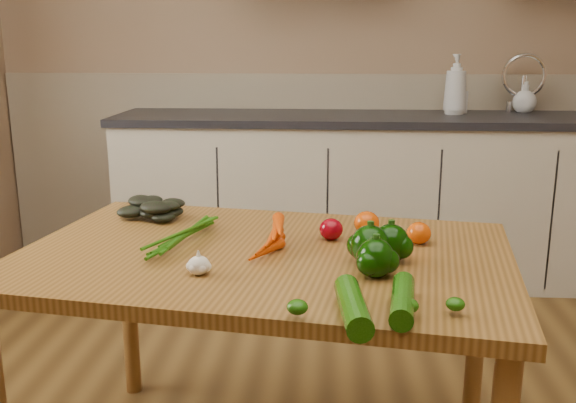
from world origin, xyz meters
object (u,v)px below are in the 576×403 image
(pepper_c, at_px, (376,258))
(tomato_a, at_px, (331,229))
(soap_bottle_a, at_px, (456,84))
(table, at_px, (264,278))
(soap_bottle_b, at_px, (457,97))
(carrot_bunch, at_px, (243,235))
(zucchini_b, at_px, (353,306))
(tomato_c, at_px, (419,233))
(tomato_b, at_px, (367,223))
(soap_bottle_c, at_px, (525,97))
(pepper_b, at_px, (391,243))
(pepper_a, at_px, (370,245))
(zucchini_a, at_px, (403,300))
(garlic_bulb, at_px, (199,265))
(leafy_greens, at_px, (154,203))

(pepper_c, bearing_deg, tomato_a, 109.94)
(soap_bottle_a, bearing_deg, table, 55.96)
(soap_bottle_b, bearing_deg, tomato_a, 30.80)
(table, relative_size, carrot_bunch, 5.86)
(zucchini_b, bearing_deg, tomato_c, 68.65)
(soap_bottle_b, relative_size, carrot_bunch, 0.72)
(table, bearing_deg, tomato_b, 40.86)
(soap_bottle_c, relative_size, pepper_b, 1.69)
(tomato_b, height_order, tomato_c, tomato_b)
(pepper_a, bearing_deg, soap_bottle_c, 64.75)
(zucchini_a, bearing_deg, soap_bottle_b, 76.79)
(garlic_bulb, height_order, tomato_b, tomato_b)
(garlic_bulb, bearing_deg, tomato_b, 40.61)
(soap_bottle_b, height_order, carrot_bunch, soap_bottle_b)
(zucchini_a, bearing_deg, tomato_a, 106.75)
(pepper_b, bearing_deg, pepper_a, -152.65)
(soap_bottle_b, bearing_deg, zucchini_b, 36.53)
(pepper_a, xyz_separation_m, pepper_c, (0.01, -0.09, -0.00))
(tomato_c, xyz_separation_m, zucchini_b, (-0.21, -0.53, -0.00))
(pepper_a, relative_size, tomato_b, 1.35)
(table, xyz_separation_m, tomato_b, (0.29, 0.18, 0.11))
(pepper_a, distance_m, zucchini_a, 0.30)
(zucchini_a, bearing_deg, soap_bottle_c, 68.71)
(zucchini_a, xyz_separation_m, zucchini_b, (-0.11, -0.05, 0.00))
(carrot_bunch, height_order, tomato_a, carrot_bunch)
(soap_bottle_a, height_order, pepper_b, soap_bottle_a)
(pepper_b, bearing_deg, soap_bottle_b, 74.79)
(carrot_bunch, relative_size, garlic_bulb, 4.46)
(soap_bottle_c, relative_size, leafy_greens, 0.87)
(leafy_greens, xyz_separation_m, zucchini_b, (0.62, -0.76, -0.02))
(table, relative_size, pepper_a, 14.22)
(pepper_c, relative_size, zucchini_a, 0.43)
(leafy_greens, bearing_deg, carrot_bunch, -41.24)
(leafy_greens, bearing_deg, pepper_a, -31.70)
(soap_bottle_a, height_order, pepper_a, soap_bottle_a)
(carrot_bunch, xyz_separation_m, leafy_greens, (-0.33, 0.29, 0.01))
(soap_bottle_b, height_order, tomato_a, soap_bottle_b)
(soap_bottle_a, distance_m, leafy_greens, 1.97)
(table, height_order, zucchini_b, zucchini_b)
(garlic_bulb, distance_m, zucchini_b, 0.44)
(tomato_b, height_order, zucchini_b, tomato_b)
(soap_bottle_c, relative_size, tomato_a, 2.40)
(table, relative_size, zucchini_a, 6.65)
(leafy_greens, bearing_deg, pepper_c, -36.51)
(leafy_greens, relative_size, zucchini_a, 0.87)
(carrot_bunch, xyz_separation_m, pepper_b, (0.40, -0.10, 0.02))
(garlic_bulb, bearing_deg, tomato_a, 43.35)
(garlic_bulb, relative_size, pepper_a, 0.55)
(pepper_a, bearing_deg, zucchini_a, -80.01)
(table, height_order, tomato_a, tomato_a)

